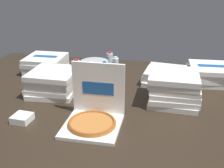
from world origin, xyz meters
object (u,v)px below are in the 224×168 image
object	(u,v)px
pizza_stack_left_near	(210,74)
open_pizza_box	(94,114)
napkin_pile	(22,118)
ice_bucket	(94,68)
water_bottle_3	(92,73)
water_bottle_4	(77,70)
pizza_stack_right_near	(54,82)
water_bottle_1	(115,68)
water_bottle_0	(110,62)
water_bottle_2	(105,73)
pizza_stack_center_far	(174,88)
pizza_stack_right_far	(165,76)
pizza_stack_left_mid	(46,64)

from	to	relation	value
pizza_stack_left_near	open_pizza_box	bearing A→B (deg)	-132.27
open_pizza_box	napkin_pile	xyz separation A→B (m)	(-0.52, -0.07, -0.05)
ice_bucket	water_bottle_3	bearing A→B (deg)	-80.97
water_bottle_4	napkin_pile	world-z (taller)	water_bottle_4
pizza_stack_right_near	water_bottle_1	distance (m)	0.67
water_bottle_0	pizza_stack_left_near	bearing A→B (deg)	-6.30
water_bottle_2	water_bottle_0	bearing A→B (deg)	93.39
pizza_stack_center_far	water_bottle_3	size ratio (longest dim) A/B	1.91
pizza_stack_center_far	water_bottle_2	size ratio (longest dim) A/B	1.91
ice_bucket	open_pizza_box	bearing A→B (deg)	-75.30
pizza_stack_center_far	water_bottle_4	world-z (taller)	pizza_stack_center_far
ice_bucket	napkin_pile	world-z (taller)	ice_bucket
pizza_stack_right_far	water_bottle_1	bearing A→B (deg)	176.92
open_pizza_box	water_bottle_3	bearing A→B (deg)	106.28
ice_bucket	water_bottle_2	world-z (taller)	water_bottle_2
pizza_stack_right_far	water_bottle_2	size ratio (longest dim) A/B	2.08
pizza_stack_left_near	water_bottle_1	size ratio (longest dim) A/B	2.03
open_pizza_box	water_bottle_1	bearing A→B (deg)	91.56
open_pizza_box	ice_bucket	size ratio (longest dim) A/B	1.43
water_bottle_1	water_bottle_4	size ratio (longest dim) A/B	1.00
pizza_stack_center_far	water_bottle_4	bearing A→B (deg)	161.62
pizza_stack_left_mid	water_bottle_3	distance (m)	0.61
pizza_stack_center_far	water_bottle_3	xyz separation A→B (m)	(-0.76, 0.26, -0.02)
pizza_stack_left_mid	water_bottle_1	world-z (taller)	water_bottle_1
water_bottle_1	water_bottle_3	size ratio (longest dim) A/B	1.00
water_bottle_3	water_bottle_4	distance (m)	0.17
open_pizza_box	water_bottle_4	bearing A→B (deg)	116.06
pizza_stack_left_near	water_bottle_4	xyz separation A→B (m)	(-1.28, -0.21, 0.02)
pizza_stack_center_far	pizza_stack_right_near	bearing A→B (deg)	-178.56
open_pizza_box	water_bottle_4	world-z (taller)	open_pizza_box
ice_bucket	napkin_pile	bearing A→B (deg)	-104.97
pizza_stack_right_far	water_bottle_2	world-z (taller)	water_bottle_2
pizza_stack_left_near	water_bottle_4	distance (m)	1.29
pizza_stack_left_mid	water_bottle_4	distance (m)	0.44
pizza_stack_right_far	water_bottle_1	distance (m)	0.50
water_bottle_3	ice_bucket	bearing A→B (deg)	99.03
water_bottle_2	napkin_pile	distance (m)	0.94
pizza_stack_right_near	pizza_stack_left_mid	bearing A→B (deg)	120.63
pizza_stack_left_near	water_bottle_2	size ratio (longest dim) A/B	2.03
pizza_stack_center_far	napkin_pile	bearing A→B (deg)	-153.18
pizza_stack_right_far	water_bottle_1	size ratio (longest dim) A/B	2.08
water_bottle_2	pizza_stack_right_near	bearing A→B (deg)	-140.52
water_bottle_0	pizza_stack_right_far	bearing A→B (deg)	-17.90
pizza_stack_left_mid	water_bottle_0	size ratio (longest dim) A/B	1.88
pizza_stack_left_mid	pizza_stack_left_near	world-z (taller)	same
pizza_stack_right_far	napkin_pile	xyz separation A→B (m)	(-0.99, -0.98, -0.04)
water_bottle_4	open_pizza_box	bearing A→B (deg)	-63.94
pizza_stack_right_near	water_bottle_2	bearing A→B (deg)	39.48
water_bottle_1	pizza_stack_right_near	bearing A→B (deg)	-133.14
pizza_stack_left_near	pizza_stack_center_far	xyz separation A→B (m)	(-0.34, -0.52, 0.04)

